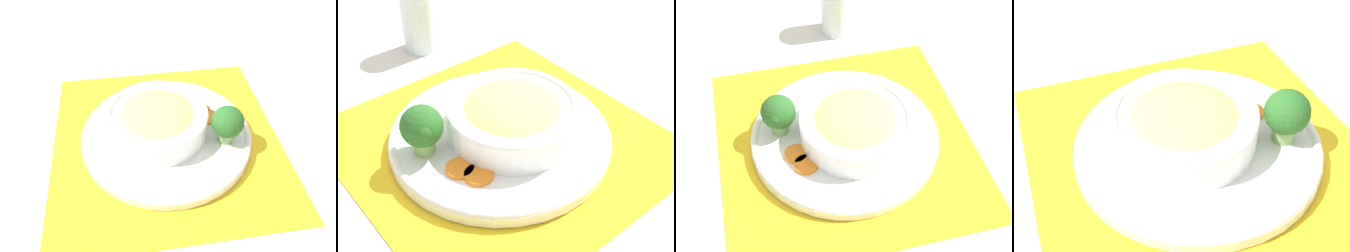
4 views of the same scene
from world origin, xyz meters
TOP-DOWN VIEW (x-y plane):
  - ground_plane at (0.00, 0.00)m, footprint 4.00×4.00m
  - placemat at (0.00, 0.00)m, footprint 0.46×0.45m
  - plate at (0.00, 0.00)m, footprint 0.31×0.31m
  - bowl at (-0.01, -0.02)m, footprint 0.19×0.19m
  - broccoli_floret at (0.04, 0.10)m, footprint 0.06×0.06m
  - carrot_slice_near at (-0.02, 0.09)m, footprint 0.04×0.04m
  - carrot_slice_middle at (-0.05, 0.08)m, footprint 0.04×0.04m
  - water_glass at (0.30, -0.08)m, footprint 0.06×0.06m

SIDE VIEW (x-z plane):
  - ground_plane at x=0.00m, z-range 0.00..0.00m
  - placemat at x=0.00m, z-range 0.00..0.00m
  - plate at x=0.00m, z-range 0.00..0.03m
  - carrot_slice_near at x=-0.02m, z-range 0.02..0.03m
  - carrot_slice_middle at x=-0.05m, z-range 0.02..0.03m
  - bowl at x=-0.01m, z-range 0.02..0.08m
  - water_glass at x=0.30m, z-range -0.01..0.11m
  - broccoli_floret at x=0.04m, z-range 0.03..0.10m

